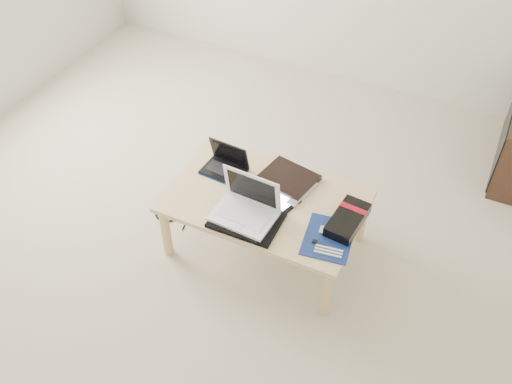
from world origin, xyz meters
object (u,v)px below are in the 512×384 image
at_px(netbook, 225,165).
at_px(white_laptop, 246,207).
at_px(gpu_box, 348,220).
at_px(coffee_table, 265,205).

height_order(netbook, white_laptop, white_laptop).
distance_m(white_laptop, gpu_box, 0.55).
bearing_deg(gpu_box, white_laptop, -160.86).
bearing_deg(gpu_box, netbook, 172.38).
xyz_separation_m(coffee_table, netbook, (-0.32, 0.12, 0.09)).
relative_size(white_laptop, gpu_box, 1.11).
bearing_deg(coffee_table, netbook, 159.31).
xyz_separation_m(coffee_table, gpu_box, (0.48, 0.01, 0.08)).
relative_size(netbook, white_laptop, 0.75).
bearing_deg(white_laptop, netbook, 134.31).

